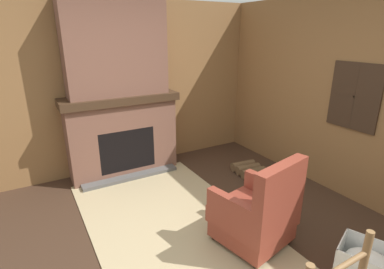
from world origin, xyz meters
TOP-DOWN VIEW (x-y plane):
  - ground_plane at (0.00, 0.00)m, footprint 14.00×14.00m
  - wood_panel_wall_left at (-2.36, 0.00)m, footprint 0.06×5.26m
  - wood_panel_wall_back at (-0.00, 2.36)m, footprint 5.26×0.09m
  - fireplace_hearth at (-2.10, 0.00)m, footprint 0.65×1.70m
  - chimney_breast at (-2.11, 0.00)m, footprint 0.39×1.40m
  - area_rug at (-0.18, 0.03)m, footprint 3.59×1.75m
  - armchair at (0.23, 0.64)m, footprint 0.81×0.81m
  - firewood_stack at (-1.10, 1.66)m, footprint 0.46×0.43m
  - laundry_basket at (1.09, 1.17)m, footprint 0.59×0.53m
  - oil_lamp_vase at (-2.15, -0.44)m, footprint 0.12×0.12m
  - storage_case at (-2.15, 0.58)m, footprint 0.14×0.27m
  - decorative_plate_on_mantel at (-2.17, -0.04)m, footprint 0.07×0.27m

SIDE VIEW (x-z plane):
  - ground_plane at x=0.00m, z-range 0.00..0.00m
  - area_rug at x=-0.18m, z-range 0.00..0.01m
  - firewood_stack at x=-1.10m, z-range 0.00..0.14m
  - laundry_basket at x=1.09m, z-range 0.00..0.33m
  - armchair at x=0.23m, z-range -0.14..0.85m
  - fireplace_hearth at x=-2.10m, z-range 0.00..1.23m
  - wood_panel_wall_left at x=-2.36m, z-range 0.00..2.57m
  - wood_panel_wall_back at x=0.00m, z-range 0.00..2.57m
  - storage_case at x=-2.15m, z-range 1.23..1.36m
  - oil_lamp_vase at x=-2.15m, z-range 1.19..1.45m
  - decorative_plate_on_mantel at x=-2.17m, z-range 1.23..1.49m
  - chimney_breast at x=-2.11m, z-range 1.23..2.55m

